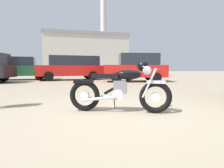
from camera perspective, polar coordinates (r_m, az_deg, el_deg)
name	(u,v)px	position (r m, az deg, el deg)	size (l,w,h in m)	color
ground_plane	(124,112)	(3.80, 3.77, -8.65)	(80.00, 80.00, 0.00)	gray
vintage_motorcycle	(122,88)	(3.77, 3.08, -1.17)	(2.02, 0.81, 1.07)	black
red_hatchback_near	(136,67)	(12.03, 7.25, 5.09)	(4.05, 2.14, 1.78)	black
white_estate_far	(21,68)	(15.36, -26.22, 4.29)	(4.38, 2.32, 1.67)	black
pale_sedan_back	(71,67)	(13.98, -12.35, 5.10)	(4.94, 2.60, 1.74)	black
industrial_building	(85,54)	(35.26, -8.21, 9.21)	(15.20, 10.21, 13.30)	beige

